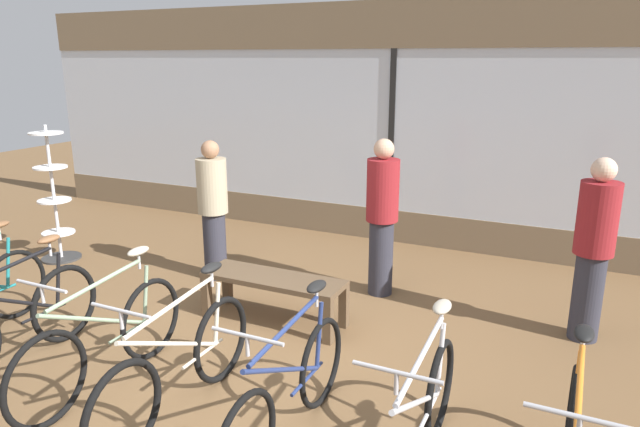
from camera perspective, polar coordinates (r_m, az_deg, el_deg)
name	(u,v)px	position (r m, az deg, el deg)	size (l,w,h in m)	color
ground_plane	(232,376)	(4.84, -8.80, -15.77)	(24.00, 24.00, 0.00)	brown
shop_back_wall	(392,123)	(7.76, 7.24, 8.94)	(12.00, 0.08, 3.20)	#7A664C
bicycle_left	(17,321)	(5.39, -28.04, -9.50)	(0.46, 1.69, 1.03)	black
bicycle_center_left	(105,340)	(4.77, -20.67, -11.78)	(0.46, 1.75, 1.03)	black
bicycle_center	(179,366)	(4.28, -13.91, -14.58)	(0.46, 1.75, 1.02)	black
bicycle_center_right	(289,392)	(3.90, -3.09, -17.36)	(0.46, 1.69, 1.01)	black
bicycle_right	(419,426)	(3.65, 9.85, -20.20)	(0.46, 1.74, 1.01)	black
accessory_rack	(55,206)	(7.84, -24.97, 0.72)	(0.48, 0.48, 1.71)	#333333
display_bench	(273,285)	(5.53, -4.68, -7.11)	(1.40, 0.44, 0.47)	brown
customer_near_rack	(213,208)	(6.57, -10.65, 0.57)	(0.48, 0.48, 1.61)	#2D2D38
customer_by_window	(382,215)	(6.03, 6.23, -0.11)	(0.43, 0.43, 1.69)	#2D2D38
customer_mid_floor	(594,247)	(5.56, 25.69, -3.04)	(0.47, 0.47, 1.68)	#2D2D38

